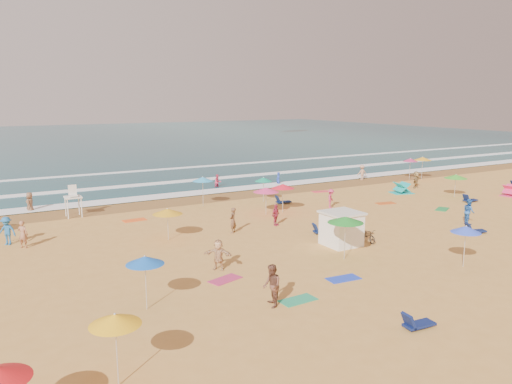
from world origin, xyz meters
TOP-DOWN VIEW (x-y plane):
  - ground at (0.00, 0.00)m, footprint 220.00×220.00m
  - ocean at (0.00, 84.00)m, footprint 220.00×140.00m
  - wet_sand at (0.00, 12.50)m, footprint 220.00×220.00m
  - surf_foam at (0.00, 21.32)m, footprint 200.00×18.70m
  - cabana at (0.76, -5.19)m, footprint 2.00×2.00m
  - cabana_roof at (0.76, -5.19)m, footprint 2.20×2.20m
  - bicycle at (2.66, -5.49)m, footprint 0.79×1.67m
  - lifeguard_stand at (-12.17, 10.96)m, footprint 1.20×1.20m
  - beach_umbrellas at (3.70, -0.47)m, footprint 46.15×27.49m
  - loungers at (7.08, -4.63)m, footprint 56.01×23.33m
  - towels at (-1.80, -1.58)m, footprint 48.89×21.96m
  - popup_tents at (21.00, 2.34)m, footprint 10.22×8.19m
  - beachgoers at (-0.98, 3.05)m, footprint 49.10×28.72m

SIDE VIEW (x-z plane):
  - ground at x=0.00m, z-range 0.00..0.00m
  - ocean at x=0.00m, z-range -0.09..0.09m
  - wet_sand at x=0.00m, z-range 0.01..0.01m
  - towels at x=-1.80m, z-range 0.00..0.03m
  - surf_foam at x=0.00m, z-range 0.08..0.12m
  - loungers at x=7.08m, z-range 0.00..0.34m
  - bicycle at x=2.66m, z-range 0.00..0.84m
  - popup_tents at x=21.00m, z-range 0.00..1.20m
  - beachgoers at x=-0.98m, z-range -0.24..1.90m
  - cabana at x=0.76m, z-range 0.00..2.00m
  - lifeguard_stand at x=-12.17m, z-range 0.00..2.10m
  - cabana_roof at x=0.76m, z-range 2.00..2.12m
  - beach_umbrellas at x=3.70m, z-range 1.72..2.54m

